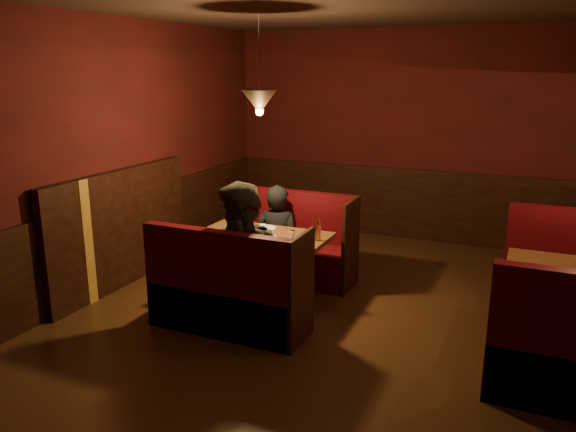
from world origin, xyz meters
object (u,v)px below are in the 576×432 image
at_px(main_bench_far, 293,251).
at_px(main_bench_near, 227,299).
at_px(main_table, 263,251).
at_px(diner_b, 242,240).
at_px(diner_a, 277,218).

relative_size(main_bench_far, main_bench_near, 1.00).
xyz_separation_m(main_table, main_bench_near, (0.01, -0.76, -0.23)).
bearing_deg(diner_b, main_bench_far, 113.31).
relative_size(main_bench_near, diner_a, 1.01).
bearing_deg(diner_a, main_table, 94.16).
bearing_deg(diner_b, diner_a, 120.31).
xyz_separation_m(main_bench_far, diner_b, (0.10, -1.40, 0.55)).
distance_m(main_table, main_bench_near, 0.79).
height_order(main_table, main_bench_near, main_bench_near).
height_order(main_bench_far, main_bench_near, same).
xyz_separation_m(diner_a, diner_b, (0.26, -1.28, 0.13)).
xyz_separation_m(main_table, diner_a, (-0.14, 0.64, 0.18)).
distance_m(diner_a, diner_b, 1.31).
xyz_separation_m(main_bench_far, main_bench_near, (0.00, -1.52, 0.00)).
bearing_deg(main_table, diner_b, -79.53).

